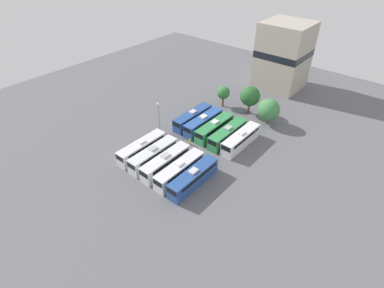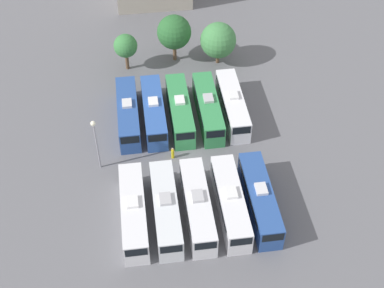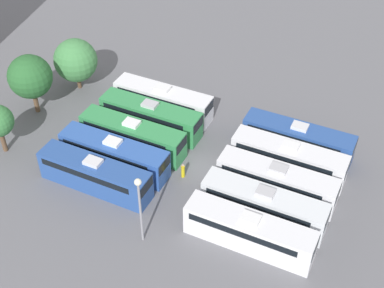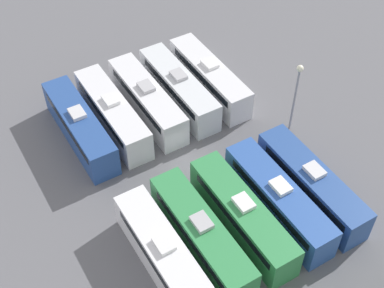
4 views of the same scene
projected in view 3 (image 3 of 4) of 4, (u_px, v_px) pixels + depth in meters
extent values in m
plane|color=slate|center=(201.00, 169.00, 53.37)|extent=(121.65, 121.65, 0.00)
cube|color=silver|center=(249.00, 232.00, 45.14)|extent=(2.52, 11.24, 3.10)
cube|color=black|center=(247.00, 224.00, 44.68)|extent=(2.56, 9.56, 0.68)
cube|color=black|center=(316.00, 249.00, 42.73)|extent=(2.22, 0.08, 1.08)
cube|color=white|center=(251.00, 218.00, 44.02)|extent=(1.20, 1.60, 0.35)
cube|color=silver|center=(264.00, 206.00, 47.45)|extent=(2.52, 11.24, 3.10)
cube|color=black|center=(262.00, 198.00, 46.99)|extent=(2.56, 9.56, 0.68)
cube|color=black|center=(327.00, 220.00, 45.04)|extent=(2.22, 0.08, 1.08)
cube|color=#B2B2B7|center=(265.00, 192.00, 46.33)|extent=(1.20, 1.60, 0.35)
cube|color=silver|center=(277.00, 182.00, 49.74)|extent=(2.52, 11.24, 3.10)
cube|color=black|center=(275.00, 174.00, 49.28)|extent=(2.56, 9.56, 0.68)
cube|color=black|center=(338.00, 194.00, 47.34)|extent=(2.22, 0.08, 1.08)
cube|color=#B2B2B7|center=(279.00, 168.00, 48.63)|extent=(1.20, 1.60, 0.35)
cube|color=silver|center=(289.00, 159.00, 52.18)|extent=(2.52, 11.24, 3.10)
cube|color=black|center=(287.00, 152.00, 51.71)|extent=(2.56, 9.56, 0.68)
cube|color=black|center=(347.00, 170.00, 49.77)|extent=(2.22, 0.08, 1.08)
cube|color=white|center=(291.00, 146.00, 51.06)|extent=(1.20, 1.60, 0.35)
cube|color=#284C93|center=(298.00, 140.00, 54.41)|extent=(2.52, 11.24, 3.10)
cube|color=black|center=(296.00, 132.00, 53.94)|extent=(2.56, 9.56, 0.68)
cube|color=black|center=(355.00, 149.00, 52.00)|extent=(2.22, 0.08, 1.08)
cube|color=silver|center=(300.00, 126.00, 53.29)|extent=(1.20, 1.60, 0.35)
cube|color=#284C93|center=(95.00, 175.00, 50.43)|extent=(2.52, 11.24, 3.10)
cube|color=black|center=(92.00, 168.00, 49.97)|extent=(2.56, 9.56, 0.68)
cube|color=black|center=(146.00, 187.00, 48.03)|extent=(2.22, 0.08, 1.08)
cube|color=silver|center=(93.00, 162.00, 49.32)|extent=(1.20, 1.60, 0.35)
cube|color=#2D56A8|center=(114.00, 155.00, 52.62)|extent=(2.52, 11.24, 3.10)
cube|color=black|center=(111.00, 148.00, 52.16)|extent=(2.56, 9.56, 0.68)
cube|color=black|center=(164.00, 165.00, 50.22)|extent=(2.22, 0.08, 1.08)
cube|color=white|center=(113.00, 142.00, 51.50)|extent=(1.20, 1.60, 0.35)
cube|color=#338C4C|center=(133.00, 136.00, 54.84)|extent=(2.52, 11.24, 3.10)
cube|color=black|center=(130.00, 129.00, 54.37)|extent=(2.56, 9.56, 0.68)
cube|color=black|center=(182.00, 145.00, 52.43)|extent=(2.22, 0.08, 1.08)
cube|color=white|center=(132.00, 123.00, 53.72)|extent=(1.20, 1.60, 0.35)
cube|color=#338C4C|center=(151.00, 117.00, 57.26)|extent=(2.52, 11.24, 3.10)
cube|color=black|center=(148.00, 110.00, 56.80)|extent=(2.56, 9.56, 0.68)
cube|color=black|center=(198.00, 125.00, 54.85)|extent=(2.22, 0.08, 1.08)
cube|color=#B2B2B7|center=(150.00, 104.00, 56.14)|extent=(1.20, 1.60, 0.35)
cube|color=white|center=(163.00, 101.00, 59.52)|extent=(2.52, 11.24, 3.10)
cube|color=black|center=(161.00, 94.00, 59.06)|extent=(2.56, 9.56, 0.68)
cube|color=black|center=(209.00, 108.00, 57.12)|extent=(2.22, 0.08, 1.08)
cube|color=white|center=(163.00, 88.00, 58.41)|extent=(1.20, 1.60, 0.35)
cylinder|color=gold|center=(183.00, 171.00, 52.09)|extent=(0.36, 0.36, 1.36)
sphere|color=tan|center=(183.00, 165.00, 51.58)|extent=(0.24, 0.24, 0.24)
cylinder|color=gray|center=(141.00, 213.00, 44.32)|extent=(0.20, 0.20, 6.78)
sphere|color=#EAE5C6|center=(138.00, 182.00, 42.01)|extent=(0.60, 0.60, 0.60)
cylinder|color=brown|center=(3.00, 140.00, 54.65)|extent=(0.49, 0.49, 2.70)
cylinder|color=brown|center=(36.00, 100.00, 59.74)|extent=(0.53, 0.53, 2.95)
sphere|color=#28602D|center=(30.00, 77.00, 57.69)|extent=(4.83, 4.83, 4.83)
cylinder|color=brown|center=(79.00, 80.00, 63.66)|extent=(0.47, 0.47, 2.00)
sphere|color=#428447|center=(76.00, 60.00, 61.86)|extent=(5.07, 5.07, 5.07)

